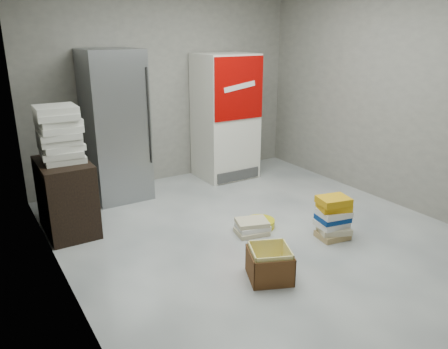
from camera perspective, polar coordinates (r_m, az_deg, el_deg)
ground at (r=4.66m, az=6.24°, el=-8.74°), size 5.00×5.00×0.00m
room_shell at (r=4.16m, az=7.11°, el=13.87°), size 4.04×5.04×2.82m
steel_fridge at (r=5.75m, az=-14.02°, el=6.16°), size 0.70×0.72×1.90m
coke_cooler at (r=6.43m, az=0.19°, el=7.56°), size 0.80×0.73×1.80m
wood_shelf at (r=5.02m, az=-19.90°, el=-2.74°), size 0.50×0.80×0.80m
supply_box_stack at (r=4.83m, az=-20.71°, el=4.96°), size 0.44×0.45×0.58m
phonebook_stack_main at (r=4.77m, az=14.07°, el=-5.47°), size 0.40×0.37×0.46m
phonebook_stack_side at (r=4.79m, az=3.68°, el=-6.84°), size 0.40×0.35×0.15m
cardboard_box at (r=3.98m, az=5.98°, el=-11.77°), size 0.48×0.48×0.30m
bucket_lid at (r=4.96m, az=4.73°, el=-6.38°), size 0.36×0.36×0.09m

